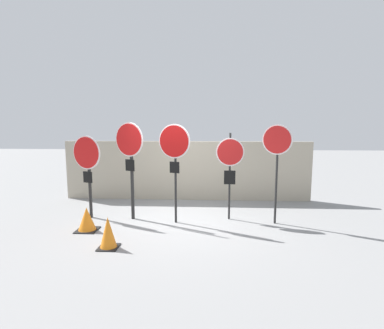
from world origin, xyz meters
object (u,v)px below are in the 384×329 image
(stop_sign_0, at_px, (87,161))
(stop_sign_3, at_px, (230,159))
(stop_sign_1, at_px, (130,152))
(stop_sign_2, at_px, (174,149))
(traffic_cone_1, at_px, (108,233))
(stop_sign_4, at_px, (277,148))
(traffic_cone_0, at_px, (87,219))

(stop_sign_0, height_order, stop_sign_3, stop_sign_3)
(stop_sign_1, bearing_deg, stop_sign_0, -156.70)
(stop_sign_1, distance_m, stop_sign_3, 2.38)
(stop_sign_0, bearing_deg, stop_sign_2, 13.39)
(stop_sign_2, bearing_deg, stop_sign_1, -171.53)
(stop_sign_1, bearing_deg, traffic_cone_1, -64.55)
(traffic_cone_1, bearing_deg, stop_sign_3, 37.28)
(stop_sign_4, bearing_deg, stop_sign_3, -165.87)
(stop_sign_0, distance_m, stop_sign_4, 4.49)
(stop_sign_2, height_order, stop_sign_3, stop_sign_2)
(stop_sign_4, height_order, traffic_cone_0, stop_sign_4)
(stop_sign_1, xyz_separation_m, traffic_cone_0, (-0.78, -0.82, -1.39))
(stop_sign_0, distance_m, traffic_cone_1, 2.34)
(stop_sign_3, height_order, traffic_cone_1, stop_sign_3)
(traffic_cone_0, xyz_separation_m, traffic_cone_1, (0.77, -0.89, 0.04))
(stop_sign_3, height_order, traffic_cone_0, stop_sign_3)
(traffic_cone_0, relative_size, traffic_cone_1, 0.86)
(stop_sign_2, relative_size, traffic_cone_0, 4.49)
(stop_sign_1, bearing_deg, traffic_cone_0, -107.72)
(stop_sign_1, height_order, stop_sign_3, stop_sign_1)
(traffic_cone_1, bearing_deg, stop_sign_4, 24.47)
(stop_sign_0, xyz_separation_m, stop_sign_1, (1.06, -0.04, 0.22))
(stop_sign_3, xyz_separation_m, stop_sign_4, (1.03, -0.26, 0.28))
(stop_sign_3, distance_m, traffic_cone_1, 3.22)
(stop_sign_3, xyz_separation_m, traffic_cone_0, (-3.15, -0.92, -1.23))
(stop_sign_0, relative_size, traffic_cone_0, 3.95)
(stop_sign_4, bearing_deg, stop_sign_0, -154.38)
(traffic_cone_0, bearing_deg, stop_sign_0, 108.45)
(traffic_cone_1, bearing_deg, stop_sign_0, 121.17)
(stop_sign_2, xyz_separation_m, traffic_cone_0, (-1.86, -0.60, -1.49))
(stop_sign_0, relative_size, stop_sign_2, 0.88)
(stop_sign_0, relative_size, stop_sign_1, 0.87)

